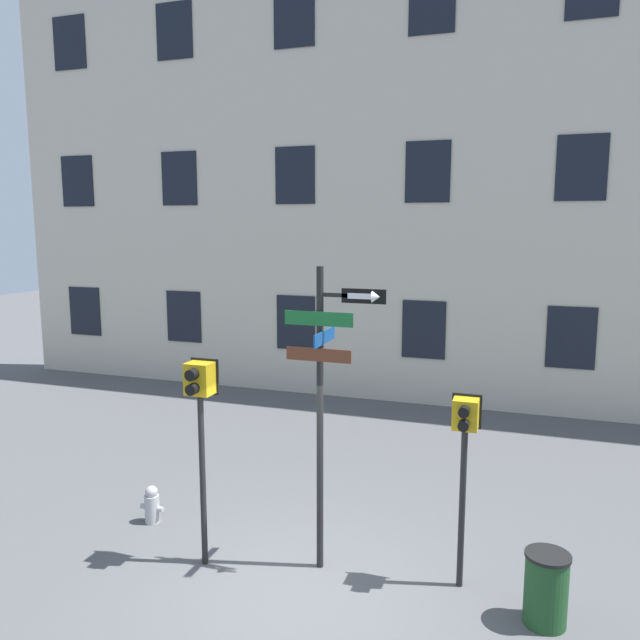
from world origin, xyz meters
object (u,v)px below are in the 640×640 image
object	(u,v)px
street_sign_pole	(325,392)
pedestrian_signal_right	(465,440)
pedestrian_signal_left	(200,404)
trash_bin	(546,589)
fire_hydrant	(152,505)

from	to	relation	value
street_sign_pole	pedestrian_signal_right	bearing A→B (deg)	5.12
street_sign_pole	pedestrian_signal_left	bearing A→B (deg)	-164.58
pedestrian_signal_right	trash_bin	world-z (taller)	pedestrian_signal_right
street_sign_pole	trash_bin	world-z (taller)	street_sign_pole
pedestrian_signal_left	fire_hydrant	distance (m)	2.49
trash_bin	street_sign_pole	bearing A→B (deg)	173.94
fire_hydrant	pedestrian_signal_right	bearing A→B (deg)	-2.35
street_sign_pole	trash_bin	size ratio (longest dim) A/B	4.69
pedestrian_signal_left	fire_hydrant	bearing A→B (deg)	149.95
street_sign_pole	fire_hydrant	size ratio (longest dim) A/B	6.82
pedestrian_signal_left	trash_bin	bearing A→B (deg)	1.83
pedestrian_signal_right	fire_hydrant	distance (m)	4.95
street_sign_pole	pedestrian_signal_right	distance (m)	1.82
street_sign_pole	pedestrian_signal_right	size ratio (longest dim) A/B	1.63
pedestrian_signal_right	trash_bin	xyz separation A→B (m)	(1.01, -0.45, -1.50)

